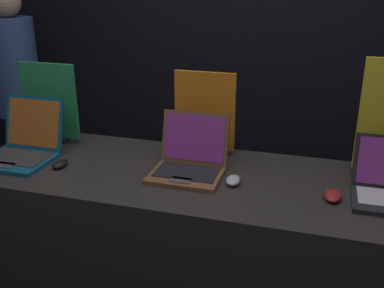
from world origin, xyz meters
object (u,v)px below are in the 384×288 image
at_px(laptop_front, 24,146).
at_px(mouse_front, 60,164).
at_px(promo_stand_front, 50,105).
at_px(promo_stand_middle, 205,115).
at_px(laptop_middle, 189,160).
at_px(mouse_middle, 233,180).
at_px(person_bystander, 20,104).
at_px(mouse_back, 333,195).

height_order(laptop_front, mouse_front, laptop_front).
height_order(promo_stand_front, promo_stand_middle, promo_stand_front).
relative_size(laptop_front, laptop_middle, 1.11).
bearing_deg(promo_stand_middle, mouse_middle, -56.46).
bearing_deg(laptop_middle, mouse_front, -169.83).
bearing_deg(person_bystander, mouse_middle, -26.01).
xyz_separation_m(mouse_front, promo_stand_middle, (0.61, 0.38, 0.18)).
height_order(promo_stand_middle, person_bystander, person_bystander).
distance_m(laptop_middle, promo_stand_middle, 0.30).
bearing_deg(mouse_front, laptop_front, 167.83).
height_order(laptop_front, promo_stand_front, promo_stand_front).
bearing_deg(person_bystander, promo_stand_middle, -18.63).
height_order(mouse_back, person_bystander, person_bystander).
bearing_deg(laptop_front, mouse_middle, -0.02).
height_order(mouse_middle, person_bystander, person_bystander).
distance_m(promo_stand_middle, person_bystander, 1.57).
height_order(laptop_middle, promo_stand_middle, promo_stand_middle).
bearing_deg(promo_stand_middle, mouse_front, -148.29).
relative_size(promo_stand_middle, person_bystander, 0.26).
bearing_deg(mouse_back, promo_stand_front, 169.16).
relative_size(mouse_front, person_bystander, 0.06).
relative_size(promo_stand_middle, mouse_back, 3.66).
bearing_deg(promo_stand_middle, laptop_front, -158.68).
height_order(laptop_middle, mouse_back, laptop_middle).
distance_m(mouse_front, person_bystander, 1.23).
relative_size(laptop_front, mouse_middle, 3.65).
bearing_deg(mouse_middle, person_bystander, 153.99).
height_order(promo_stand_middle, mouse_back, promo_stand_middle).
height_order(promo_stand_front, person_bystander, person_bystander).
height_order(mouse_front, mouse_middle, mouse_middle).
bearing_deg(promo_stand_front, laptop_middle, -13.23).
distance_m(laptop_front, mouse_back, 1.48).
height_order(mouse_middle, mouse_back, same).
bearing_deg(mouse_front, mouse_middle, 3.39).
xyz_separation_m(mouse_front, mouse_back, (1.25, 0.02, 0.00)).
height_order(promo_stand_front, laptop_middle, promo_stand_front).
relative_size(promo_stand_front, mouse_back, 3.76).
bearing_deg(laptop_middle, mouse_back, -7.62).
distance_m(laptop_front, promo_stand_front, 0.29).
height_order(laptop_front, laptop_middle, laptop_front).
xyz_separation_m(laptop_front, mouse_back, (1.48, -0.02, -0.05)).
distance_m(laptop_middle, mouse_back, 0.65).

